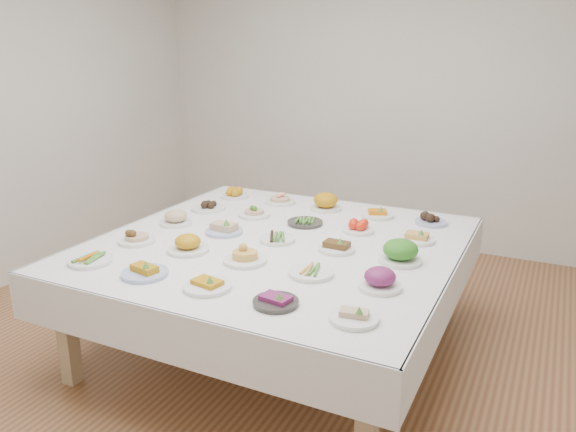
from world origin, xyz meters
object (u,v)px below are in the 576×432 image
at_px(dish_0, 91,258).
at_px(dish_12, 277,238).
at_px(dish_24, 431,219).
at_px(display_table, 278,251).

bearing_deg(dish_0, dish_12, 45.09).
bearing_deg(dish_12, dish_24, 44.69).
relative_size(dish_12, dish_24, 1.09).
bearing_deg(dish_24, display_table, -134.97).
bearing_deg(display_table, dish_12, 135.85).
xyz_separation_m(display_table, dish_12, (-0.00, 0.00, 0.09)).
distance_m(dish_0, dish_12, 1.13).
relative_size(dish_0, dish_12, 1.04).
height_order(dish_12, dish_24, dish_24).
bearing_deg(dish_0, dish_24, 44.89).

